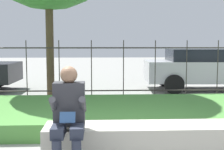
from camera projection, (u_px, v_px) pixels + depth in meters
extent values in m
cube|color=#B7B2A3|center=(147.00, 142.00, 4.15)|extent=(2.71, 0.57, 0.47)
cube|color=#282D3D|center=(59.00, 130.00, 3.66)|extent=(0.15, 0.42, 0.13)
cube|color=#282D3D|center=(77.00, 130.00, 3.67)|extent=(0.15, 0.42, 0.13)
cube|color=#333338|center=(69.00, 104.00, 3.85)|extent=(0.38, 0.24, 0.54)
sphere|color=#8C664C|center=(69.00, 75.00, 3.79)|extent=(0.21, 0.21, 0.21)
cylinder|color=#333338|center=(54.00, 105.00, 3.68)|extent=(0.08, 0.29, 0.24)
cylinder|color=#333338|center=(83.00, 105.00, 3.69)|extent=(0.08, 0.29, 0.24)
cube|color=#335689|center=(67.00, 118.00, 3.60)|extent=(0.18, 0.09, 0.13)
cube|color=#4C893D|center=(111.00, 113.00, 6.24)|extent=(10.24, 2.82, 0.30)
cylinder|color=#332D28|center=(108.00, 91.00, 8.07)|extent=(8.24, 0.03, 0.03)
cylinder|color=#332D28|center=(107.00, 48.00, 7.96)|extent=(8.24, 0.03, 0.03)
cylinder|color=#332D28|center=(27.00, 72.00, 7.93)|extent=(0.02, 0.02, 1.62)
cylinder|color=#332D28|center=(59.00, 72.00, 7.96)|extent=(0.02, 0.02, 1.62)
cylinder|color=#332D28|center=(92.00, 72.00, 8.00)|extent=(0.02, 0.02, 1.62)
cylinder|color=#332D28|center=(123.00, 72.00, 8.04)|extent=(0.02, 0.02, 1.62)
cylinder|color=#332D28|center=(155.00, 72.00, 8.08)|extent=(0.02, 0.02, 1.62)
cylinder|color=#332D28|center=(186.00, 72.00, 8.12)|extent=(0.02, 0.02, 1.62)
cylinder|color=#332D28|center=(217.00, 71.00, 8.16)|extent=(0.02, 0.02, 1.62)
cube|color=#B7B7BC|center=(207.00, 71.00, 10.31)|extent=(4.13, 1.96, 0.67)
cube|color=black|center=(203.00, 55.00, 10.26)|extent=(2.30, 1.66, 0.39)
cylinder|color=black|center=(174.00, 84.00, 9.49)|extent=(0.61, 0.23, 0.60)
cylinder|color=black|center=(165.00, 78.00, 11.21)|extent=(0.61, 0.23, 0.60)
cylinder|color=#4C3D28|center=(50.00, 38.00, 8.73)|extent=(0.21, 0.21, 3.41)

